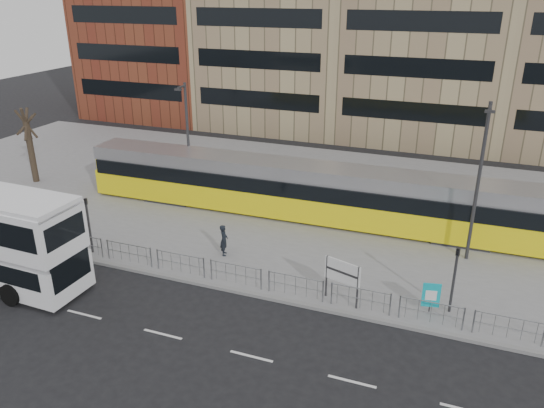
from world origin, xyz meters
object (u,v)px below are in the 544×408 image
(tram, at_px, (305,191))
(station_sign, at_px, (342,274))
(pedestrian, at_px, (224,240))
(traffic_light_west, at_px, (88,218))
(traffic_light_east, at_px, (455,272))
(lamp_post_west, at_px, (187,135))
(ad_panel, at_px, (431,296))
(lamp_post_east, at_px, (479,178))
(bare_tree, at_px, (23,105))

(tram, height_order, station_sign, tram)
(tram, bearing_deg, pedestrian, -112.21)
(station_sign, relative_size, traffic_light_west, 0.67)
(traffic_light_east, xyz_separation_m, lamp_post_west, (-17.62, 8.62, 2.17))
(ad_panel, bearing_deg, tram, 124.13)
(lamp_post_west, xyz_separation_m, lamp_post_east, (18.13, -3.24, 0.37))
(lamp_post_west, bearing_deg, lamp_post_east, -10.12)
(lamp_post_east, height_order, bare_tree, lamp_post_east)
(station_sign, relative_size, traffic_light_east, 0.67)
(traffic_light_west, relative_size, traffic_light_east, 1.00)
(pedestrian, xyz_separation_m, traffic_light_west, (-6.74, -2.27, 1.12))
(station_sign, distance_m, pedestrian, 7.29)
(station_sign, relative_size, bare_tree, 0.28)
(station_sign, distance_m, lamp_post_east, 8.73)
(lamp_post_west, height_order, lamp_post_east, lamp_post_east)
(pedestrian, height_order, traffic_light_east, traffic_light_east)
(lamp_post_west, bearing_deg, station_sign, -36.43)
(traffic_light_west, height_order, lamp_post_east, lamp_post_east)
(tram, distance_m, bare_tree, 20.71)
(traffic_light_east, bearing_deg, pedestrian, -174.36)
(tram, xyz_separation_m, bare_tree, (-20.32, -0.90, 3.90))
(ad_panel, relative_size, traffic_light_east, 0.47)
(station_sign, bearing_deg, lamp_post_west, 161.86)
(traffic_light_east, relative_size, lamp_post_west, 0.41)
(lamp_post_east, relative_size, bare_tree, 1.11)
(tram, bearing_deg, traffic_light_west, -137.85)
(ad_panel, height_order, pedestrian, pedestrian)
(traffic_light_west, distance_m, traffic_light_east, 18.33)
(station_sign, bearing_deg, ad_panel, 26.83)
(lamp_post_west, relative_size, lamp_post_east, 0.91)
(lamp_post_west, bearing_deg, traffic_light_east, -26.06)
(ad_panel, height_order, lamp_post_east, lamp_post_east)
(tram, distance_m, station_sign, 9.68)
(traffic_light_west, bearing_deg, bare_tree, 122.28)
(tram, bearing_deg, station_sign, -63.68)
(lamp_post_east, bearing_deg, station_sign, -129.18)
(traffic_light_west, bearing_deg, lamp_post_west, 62.99)
(pedestrian, height_order, lamp_post_west, lamp_post_west)
(station_sign, relative_size, ad_panel, 1.44)
(traffic_light_west, xyz_separation_m, bare_tree, (-11.10, 7.71, 3.62))
(station_sign, xyz_separation_m, bare_tree, (-24.75, 7.70, 4.16))
(pedestrian, distance_m, traffic_light_west, 7.20)
(bare_tree, bearing_deg, station_sign, -17.28)
(ad_panel, bearing_deg, pedestrian, 159.44)
(ad_panel, xyz_separation_m, pedestrian, (-10.73, 1.68, 0.01))
(pedestrian, bearing_deg, lamp_post_west, 17.79)
(ad_panel, bearing_deg, traffic_light_west, 170.25)
(traffic_light_west, xyz_separation_m, lamp_post_east, (18.81, 6.35, 2.53))
(traffic_light_west, bearing_deg, traffic_light_east, -19.90)
(station_sign, bearing_deg, traffic_light_east, 29.91)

